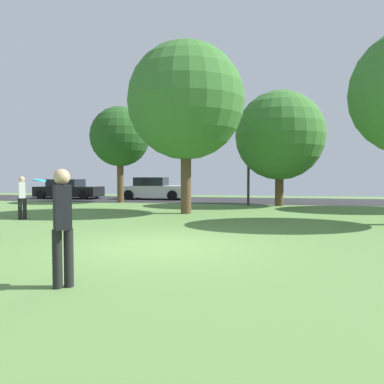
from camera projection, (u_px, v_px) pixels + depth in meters
The scene contains 11 objects.
ground_plane at pixel (162, 246), 8.73m from camera, with size 44.00×44.00×0.00m, color #5B8442.
road_strip at pixel (229, 200), 24.42m from camera, with size 44.00×6.40×0.01m, color #28282B.
birch_tree_lone at pixel (120, 137), 22.41m from camera, with size 3.51×3.51×5.65m.
maple_tree_far at pixel (280, 136), 20.01m from camera, with size 4.68×4.68×6.06m.
maple_tree_near at pixel (186, 101), 15.93m from camera, with size 4.91×4.91×7.19m.
person_thrower at pixel (62, 222), 5.51m from camera, with size 0.37×0.39×1.73m.
person_catcher at pixel (22, 196), 14.00m from camera, with size 0.37×0.39×1.59m.
frisbee_disc at pixel (39, 180), 8.30m from camera, with size 0.31×0.31×0.06m.
parked_car_black at pixel (68, 190), 26.35m from camera, with size 4.46×2.08×1.34m.
parked_car_white at pixel (154, 189), 25.51m from camera, with size 4.20×2.05×1.47m.
street_lamp_post at pixel (248, 163), 20.32m from camera, with size 0.14×0.14×4.50m, color #2D2D33.
Camera 1 is at (2.33, -8.38, 1.65)m, focal length 35.60 mm.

